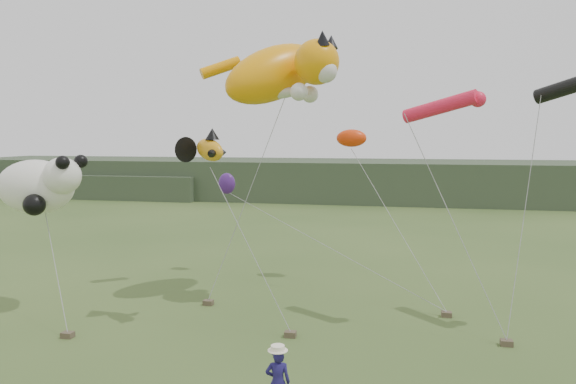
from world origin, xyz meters
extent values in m
cube|color=#2D3D28|center=(0.00, 45.00, 2.00)|extent=(90.00, 12.00, 4.00)
cube|color=#2D3D28|center=(-30.00, 42.00, 1.25)|extent=(25.00, 8.00, 2.50)
imported|color=#1C1652|center=(0.44, -1.38, 0.82)|extent=(0.66, 0.50, 1.64)
cube|color=brown|center=(-4.20, 6.57, 0.10)|extent=(0.37, 0.30, 0.19)
cube|color=brown|center=(-0.33, 3.80, 0.10)|extent=(0.37, 0.30, 0.19)
cube|color=brown|center=(6.53, 4.45, 0.10)|extent=(0.37, 0.30, 0.19)
cube|color=brown|center=(-7.50, 2.22, 0.10)|extent=(0.37, 0.30, 0.19)
cube|color=brown|center=(4.86, 7.00, 0.10)|extent=(0.37, 0.30, 0.19)
ellipsoid|color=orange|center=(-2.02, 8.58, 9.12)|extent=(4.91, 5.20, 3.60)
sphere|color=orange|center=(-0.10, 7.62, 9.41)|extent=(1.73, 1.73, 1.73)
cone|color=black|center=(0.18, 7.14, 10.22)|extent=(0.54, 0.66, 0.65)
cone|color=black|center=(0.38, 8.10, 10.22)|extent=(0.54, 0.62, 0.61)
sphere|color=silver|center=(0.28, 7.33, 9.02)|extent=(0.86, 0.86, 0.86)
ellipsoid|color=silver|center=(-1.83, 8.29, 8.35)|extent=(1.69, 0.84, 0.53)
sphere|color=silver|center=(-0.68, 7.05, 8.26)|extent=(0.67, 0.67, 0.67)
sphere|color=silver|center=(-0.49, 8.39, 8.26)|extent=(0.67, 0.67, 0.67)
cylinder|color=orange|center=(-4.52, 9.35, 9.50)|extent=(1.79, 1.31, 1.04)
ellipsoid|color=orange|center=(-3.33, 4.59, 6.14)|extent=(1.56, 1.38, 1.00)
cone|color=black|center=(-4.52, 4.88, 6.14)|extent=(1.09, 1.13, 0.89)
cone|color=black|center=(-3.23, 4.59, 6.69)|extent=(0.49, 0.49, 0.40)
cone|color=black|center=(-3.04, 4.09, 6.04)|extent=(0.52, 0.55, 0.40)
cone|color=black|center=(-3.04, 5.08, 6.04)|extent=(0.52, 0.55, 0.40)
cylinder|color=red|center=(4.39, 6.36, 7.61)|extent=(2.61, 1.71, 1.09)
sphere|color=red|center=(5.59, 5.93, 7.83)|extent=(0.53, 0.53, 0.53)
ellipsoid|color=white|center=(-10.41, 4.92, 4.71)|extent=(3.07, 2.05, 2.05)
sphere|color=white|center=(-9.05, 4.58, 5.16)|extent=(1.36, 1.36, 1.36)
sphere|color=black|center=(-8.71, 4.13, 5.67)|extent=(0.50, 0.50, 0.50)
sphere|color=black|center=(-8.59, 5.09, 5.67)|extent=(0.50, 0.50, 0.50)
sphere|color=black|center=(-9.85, 4.01, 4.14)|extent=(0.80, 0.80, 0.80)
sphere|color=black|center=(-11.32, 5.26, 4.25)|extent=(0.80, 0.80, 0.80)
ellipsoid|color=red|center=(0.85, 11.75, 6.51)|extent=(1.36, 0.79, 0.79)
ellipsoid|color=#421A6D|center=(-5.18, 12.03, 4.32)|extent=(0.83, 0.56, 1.02)
camera|label=1|loc=(3.30, -13.79, 6.64)|focal=35.00mm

